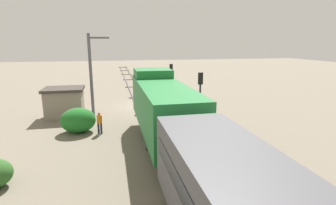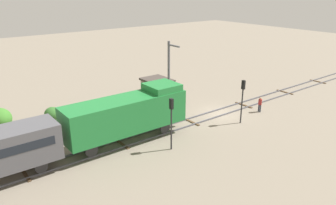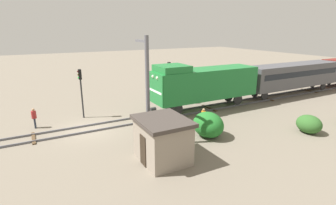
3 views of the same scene
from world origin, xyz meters
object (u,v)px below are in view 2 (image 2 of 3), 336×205
at_px(locomotive, 128,113).
at_px(traffic_signal_mid, 171,115).
at_px(traffic_signal_near, 243,94).
at_px(relay_hut, 157,90).
at_px(catenary_mast, 169,73).
at_px(worker_near_track, 260,103).
at_px(worker_by_signal, 133,111).

height_order(locomotive, traffic_signal_mid, locomotive).
bearing_deg(traffic_signal_near, relay_hut, 14.49).
xyz_separation_m(traffic_signal_near, catenary_mast, (8.14, 2.93, 0.92)).
xyz_separation_m(traffic_signal_near, relay_hut, (10.70, 2.77, -1.72)).
bearing_deg(worker_near_track, traffic_signal_near, -152.49).
bearing_deg(traffic_signal_mid, worker_by_signal, -6.55).
bearing_deg(traffic_signal_near, worker_near_track, -78.83).
relative_size(worker_near_track, worker_by_signal, 1.00).
bearing_deg(catenary_mast, worker_near_track, -136.40).
relative_size(traffic_signal_near, relay_hut, 1.29).
distance_m(locomotive, worker_by_signal, 5.46).
height_order(traffic_signal_near, worker_near_track, traffic_signal_near).
height_order(worker_near_track, relay_hut, relay_hut).
bearing_deg(worker_near_track, worker_by_signal, 168.10).
relative_size(traffic_signal_near, catenary_mast, 0.59).
height_order(traffic_signal_near, catenary_mast, catenary_mast).
bearing_deg(locomotive, traffic_signal_mid, -147.87).
relative_size(traffic_signal_mid, worker_near_track, 2.69).
distance_m(worker_near_track, worker_by_signal, 13.95).
relative_size(traffic_signal_mid, worker_by_signal, 2.69).
height_order(locomotive, worker_near_track, locomotive).
relative_size(traffic_signal_near, worker_by_signal, 2.65).
distance_m(traffic_signal_near, worker_near_track, 4.64).
bearing_deg(catenary_mast, traffic_signal_mid, 143.46).
distance_m(traffic_signal_near, traffic_signal_mid, 9.11).
distance_m(traffic_signal_near, catenary_mast, 8.70).
height_order(worker_by_signal, relay_hut, relay_hut).
xyz_separation_m(traffic_signal_near, worker_near_track, (0.80, -4.05, -2.12)).
bearing_deg(catenary_mast, worker_by_signal, 97.89).
height_order(worker_by_signal, catenary_mast, catenary_mast).
height_order(traffic_signal_mid, worker_by_signal, traffic_signal_mid).
relative_size(worker_near_track, catenary_mast, 0.22).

